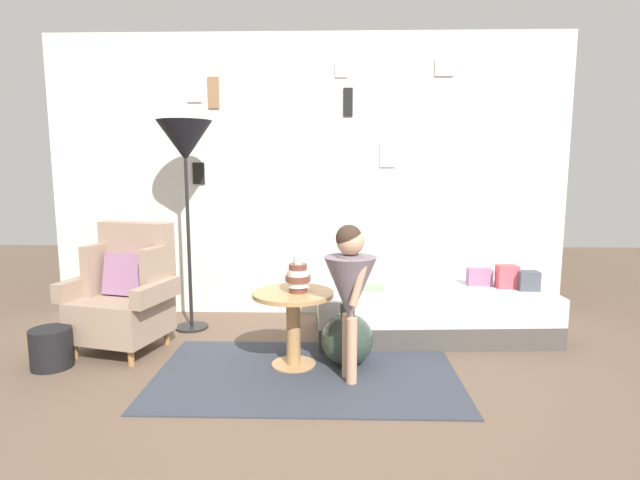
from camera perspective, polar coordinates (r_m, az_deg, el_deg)
name	(u,v)px	position (r m, az deg, el deg)	size (l,w,h in m)	color
ground_plane	(290,404)	(3.16, -3.35, -18.01)	(12.00, 12.00, 0.00)	brown
gallery_wall	(307,177)	(4.78, -1.49, 7.13)	(4.80, 0.12, 2.60)	silver
rug	(307,374)	(3.55, -1.52, -14.88)	(2.03, 1.22, 0.01)	#333842
armchair	(126,293)	(4.16, -21.06, -5.62)	(0.85, 0.72, 0.97)	#9E7042
daybed	(431,312)	(4.35, 12.44, -7.93)	(1.94, 0.91, 0.40)	#4C4742
pillow_head	(528,281)	(4.46, 22.46, -4.27)	(0.16, 0.12, 0.16)	#474C56
pillow_mid	(507,277)	(4.48, 20.36, -3.90)	(0.17, 0.12, 0.19)	#D64C56
pillow_back	(479,277)	(4.51, 17.54, -3.99)	(0.20, 0.12, 0.14)	gray
side_table	(293,313)	(3.56, -3.04, -8.24)	(0.57, 0.57, 0.54)	tan
vase_striped	(298,277)	(3.49, -2.50, -4.22)	(0.18, 0.18, 0.26)	brown
floor_lamp	(185,147)	(4.40, -14.98, 10.11)	(0.46, 0.46, 1.78)	black
person_child	(350,284)	(3.25, 3.41, -4.95)	(0.34, 0.34, 1.04)	tan
book_on_daybed	(370,288)	(4.18, 5.64, -5.37)	(0.22, 0.16, 0.03)	gray
demijohn_near	(347,339)	(3.65, 3.09, -11.12)	(0.37, 0.37, 0.45)	#2D3D33
magazine_basket	(51,348)	(4.08, -28.06, -10.71)	(0.28, 0.28, 0.28)	black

